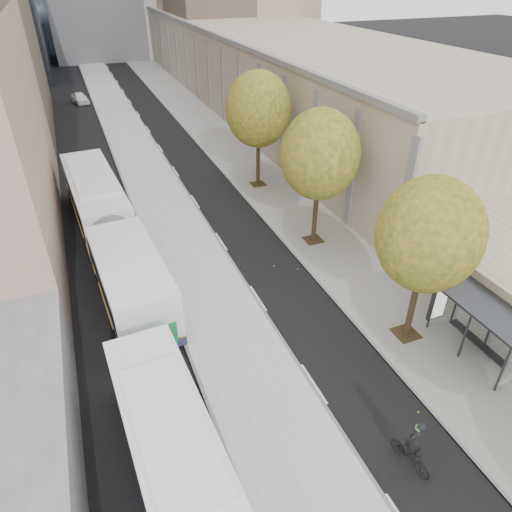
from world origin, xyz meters
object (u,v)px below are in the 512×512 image
distant_car (80,98)px  bus_shelter (488,314)px  bus_far (109,228)px  cyclist (413,450)px

distant_car → bus_shelter: bearing=-86.8°
bus_far → distant_car: bus_far is taller
bus_shelter → distant_car: bearing=104.4°
cyclist → bus_far: bearing=102.3°
bus_shelter → cyclist: 6.99m
bus_shelter → bus_far: bus_far is taller
bus_shelter → bus_far: bearing=134.0°
bus_shelter → cyclist: bus_shelter is taller
bus_far → cyclist: bus_far is taller
bus_far → distant_car: (0.62, 36.45, -1.10)m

